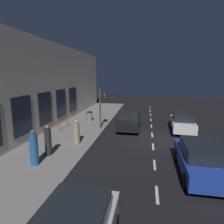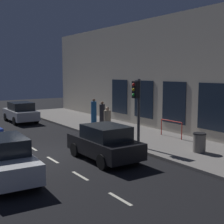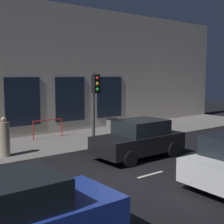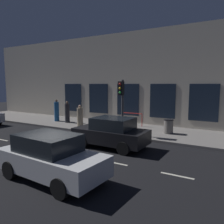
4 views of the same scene
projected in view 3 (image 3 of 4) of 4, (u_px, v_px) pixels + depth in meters
name	position (u px, v px, depth m)	size (l,w,h in m)	color
ground_plane	(129.00, 180.00, 10.46)	(60.00, 60.00, 0.00)	black
sidewalk	(43.00, 145.00, 15.31)	(4.50, 32.00, 0.15)	gray
building_facade	(19.00, 70.00, 16.88)	(0.65, 32.00, 7.43)	beige
lane_centre_line	(150.00, 174.00, 11.07)	(0.12, 27.20, 0.01)	beige
traffic_light	(95.00, 96.00, 14.51)	(0.49, 0.32, 3.42)	#424244
parked_car_0	(139.00, 139.00, 13.29)	(1.89, 3.86, 1.58)	black
parked_car_3	(6.00, 221.00, 5.82)	(1.91, 4.40, 1.58)	#1E389E
pedestrian_1	(4.00, 139.00, 12.90)	(0.62, 0.62, 1.62)	gray
trash_bin	(112.00, 126.00, 17.65)	(0.62, 0.62, 0.91)	slate
red_railing	(48.00, 125.00, 16.69)	(0.05, 1.70, 0.97)	red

